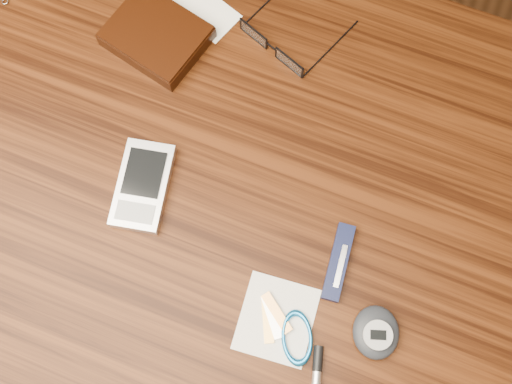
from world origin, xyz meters
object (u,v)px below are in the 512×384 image
at_px(desk, 220,203).
at_px(pda_phone, 143,186).
at_px(pedometer, 376,333).
at_px(pocket_knife, 338,262).
at_px(eyeglasses, 275,45).
at_px(wallet_and_card, 158,35).
at_px(notepad_keys, 287,329).

xyz_separation_m(desk, pda_phone, (-0.08, -0.04, 0.11)).
height_order(pda_phone, pedometer, pedometer).
bearing_deg(pocket_knife, pda_phone, 179.89).
relative_size(eyeglasses, pocket_knife, 1.53).
bearing_deg(wallet_and_card, notepad_keys, -44.71).
height_order(wallet_and_card, pda_phone, wallet_and_card).
xyz_separation_m(wallet_and_card, eyeglasses, (0.15, 0.04, -0.00)).
bearing_deg(pda_phone, eyeglasses, 71.16).
relative_size(pedometer, pocket_knife, 0.80).
bearing_deg(wallet_and_card, pocket_knife, -31.23).
xyz_separation_m(eyeglasses, notepad_keys, (0.14, -0.33, -0.01)).
xyz_separation_m(eyeglasses, pocket_knife, (0.17, -0.24, -0.00)).
distance_m(eyeglasses, pedometer, 0.38).
height_order(pda_phone, pocket_knife, pda_phone).
height_order(desk, notepad_keys, notepad_keys).
height_order(wallet_and_card, pocket_knife, wallet_and_card).
xyz_separation_m(wallet_and_card, pocket_knife, (0.32, -0.19, -0.01)).
height_order(eyeglasses, notepad_keys, eyeglasses).
distance_m(pda_phone, notepad_keys, 0.24).
bearing_deg(pocket_knife, desk, 166.58).
height_order(pedometer, notepad_keys, pedometer).
bearing_deg(pocket_knife, pedometer, -42.70).
bearing_deg(wallet_and_card, pedometer, -33.46).
distance_m(wallet_and_card, pocket_knife, 0.37).
bearing_deg(desk, pda_phone, -152.01).
bearing_deg(eyeglasses, pocket_knife, -54.00).
height_order(desk, pda_phone, pda_phone).
bearing_deg(notepad_keys, pda_phone, 157.17).
relative_size(desk, wallet_and_card, 6.02).
height_order(wallet_and_card, eyeglasses, wallet_and_card).
height_order(eyeglasses, pda_phone, eyeglasses).
relative_size(desk, pocket_knife, 10.63).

